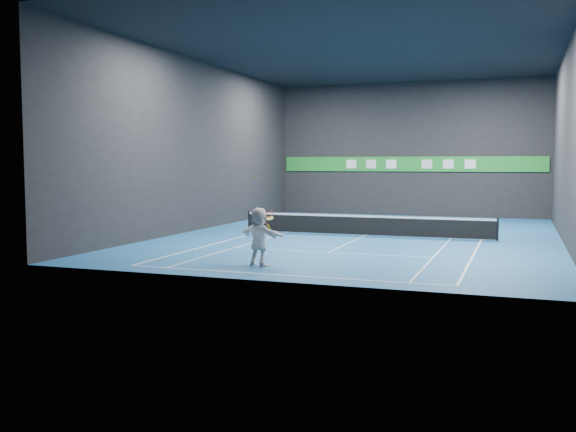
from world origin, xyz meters
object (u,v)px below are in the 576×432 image
(tennis_ball, at_px, (256,177))
(tennis_net, at_px, (365,225))
(tennis_racket, at_px, (269,216))
(player, at_px, (259,237))

(tennis_ball, xyz_separation_m, tennis_net, (1.56, 10.11, -2.53))
(tennis_ball, relative_size, tennis_net, 0.01)
(tennis_racket, bearing_deg, player, -172.47)
(tennis_net, distance_m, tennis_racket, 10.42)
(player, distance_m, tennis_net, 10.45)
(player, bearing_deg, tennis_net, -75.73)
(player, relative_size, tennis_ball, 30.92)
(tennis_ball, distance_m, tennis_net, 10.53)
(tennis_ball, relative_size, tennis_racket, 0.09)
(player, xyz_separation_m, tennis_ball, (-0.23, 0.25, 2.06))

